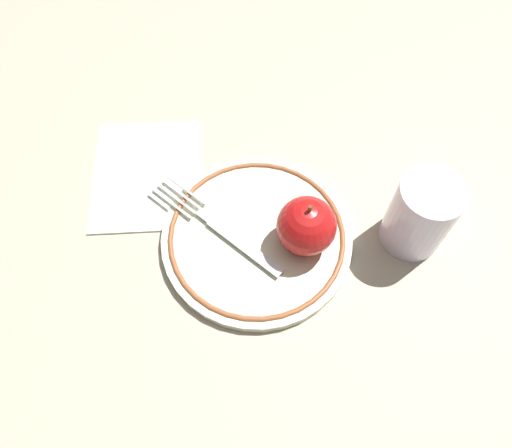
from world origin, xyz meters
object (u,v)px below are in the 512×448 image
(fork, at_px, (220,228))
(napkin_folded, at_px, (147,174))
(drinking_glass, at_px, (421,215))
(plate, at_px, (256,235))
(apple_red_whole, at_px, (307,226))

(fork, relative_size, napkin_folded, 1.02)
(fork, distance_m, napkin_folded, 0.12)
(napkin_folded, bearing_deg, drinking_glass, 59.94)
(napkin_folded, bearing_deg, plate, 42.01)
(plate, relative_size, napkin_folded, 1.35)
(drinking_glass, bearing_deg, napkin_folded, -120.06)
(plate, height_order, fork, fork)
(fork, bearing_deg, plate, -147.55)
(fork, bearing_deg, apple_red_whole, -148.79)
(drinking_glass, bearing_deg, apple_red_whole, -99.06)
(plate, distance_m, fork, 0.04)
(plate, bearing_deg, napkin_folded, -137.99)
(apple_red_whole, bearing_deg, fork, -113.53)
(apple_red_whole, relative_size, fork, 0.44)
(plate, xyz_separation_m, fork, (-0.02, -0.04, 0.01))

